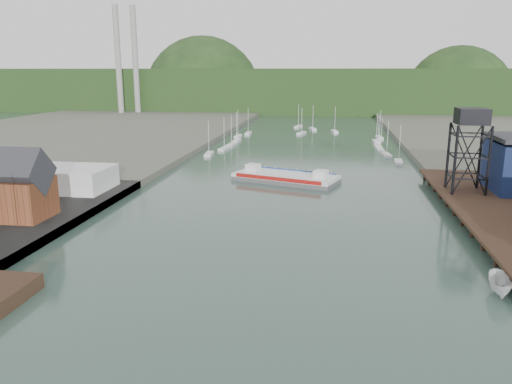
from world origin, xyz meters
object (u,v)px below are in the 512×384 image
(harbor_building, at_px, (11,191))
(chain_ferry, at_px, (286,177))
(lift_tower, at_px, (472,122))
(motorboat, at_px, (500,285))

(harbor_building, xyz_separation_m, chain_ferry, (40.86, 41.01, -5.11))
(lift_tower, relative_size, chain_ferry, 0.63)
(harbor_building, bearing_deg, motorboat, -11.99)
(motorboat, bearing_deg, lift_tower, 89.61)
(harbor_building, height_order, chain_ferry, harbor_building)
(lift_tower, height_order, motorboat, lift_tower)
(harbor_building, height_order, lift_tower, lift_tower)
(motorboat, bearing_deg, harbor_building, 175.92)
(lift_tower, bearing_deg, chain_ferry, 160.20)
(lift_tower, bearing_deg, motorboat, -98.30)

